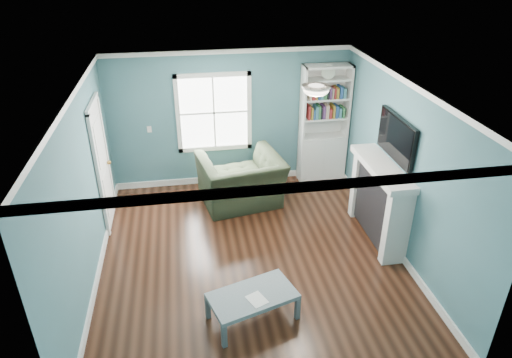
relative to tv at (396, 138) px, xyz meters
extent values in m
plane|color=black|center=(-2.20, -0.20, -1.72)|extent=(5.00, 5.00, 0.00)
plane|color=#3D6A71|center=(-2.20, 2.30, -0.43)|extent=(4.50, 0.00, 4.50)
plane|color=#3D6A71|center=(-2.20, -2.70, -0.43)|extent=(4.50, 0.00, 4.50)
plane|color=#3D6A71|center=(-4.45, -0.20, -0.43)|extent=(0.00, 5.00, 5.00)
plane|color=#3D6A71|center=(0.05, -0.20, -0.43)|extent=(0.00, 5.00, 5.00)
plane|color=white|center=(-2.20, -0.20, 0.88)|extent=(5.00, 5.00, 0.00)
cube|color=white|center=(-2.20, 2.28, -1.66)|extent=(4.50, 0.03, 0.12)
cube|color=white|center=(-4.44, -0.20, -1.66)|extent=(0.03, 5.00, 0.12)
cube|color=white|center=(0.03, -0.20, -1.66)|extent=(0.03, 5.00, 0.12)
cube|color=white|center=(-2.20, 2.28, 0.84)|extent=(4.50, 0.04, 0.08)
cube|color=white|center=(-2.20, -2.68, 0.84)|extent=(4.50, 0.04, 0.08)
cube|color=white|center=(-4.43, -0.20, 0.84)|extent=(0.04, 5.00, 0.08)
cube|color=white|center=(0.03, -0.20, 0.84)|extent=(0.04, 5.00, 0.08)
cube|color=white|center=(-2.50, 2.29, -0.27)|extent=(1.24, 0.01, 1.34)
cube|color=white|center=(-3.16, 2.28, -0.27)|extent=(0.08, 0.06, 1.50)
cube|color=white|center=(-1.84, 2.28, -0.27)|extent=(0.08, 0.06, 1.50)
cube|color=white|center=(-2.50, 2.28, -0.98)|extent=(1.40, 0.06, 0.08)
cube|color=white|center=(-2.50, 2.28, 0.44)|extent=(1.40, 0.06, 0.08)
cube|color=white|center=(-2.50, 2.28, -0.27)|extent=(1.24, 0.03, 0.03)
cube|color=white|center=(-2.50, 2.28, -0.27)|extent=(0.03, 0.03, 1.34)
cube|color=silver|center=(-0.43, 2.10, -1.27)|extent=(0.90, 0.35, 0.90)
cube|color=silver|center=(-0.86, 2.10, -0.12)|extent=(0.04, 0.35, 1.40)
cube|color=silver|center=(0.00, 2.10, -0.12)|extent=(0.04, 0.35, 1.40)
cube|color=silver|center=(-0.43, 2.26, -0.12)|extent=(0.90, 0.02, 1.40)
cube|color=silver|center=(-0.43, 2.10, 0.55)|extent=(0.90, 0.35, 0.04)
cube|color=silver|center=(-0.43, 2.10, -0.80)|extent=(0.84, 0.33, 0.03)
cube|color=silver|center=(-0.43, 2.10, -0.42)|extent=(0.84, 0.33, 0.03)
cube|color=silver|center=(-0.43, 2.10, -0.04)|extent=(0.84, 0.33, 0.03)
cube|color=silver|center=(-0.43, 2.10, 0.32)|extent=(0.84, 0.33, 0.03)
cube|color=maroon|center=(-0.43, 2.08, -0.30)|extent=(0.70, 0.25, 0.22)
cube|color=olive|center=(-0.43, 2.08, 0.08)|extent=(0.70, 0.25, 0.22)
cylinder|color=beige|center=(-0.43, 2.05, 0.46)|extent=(0.26, 0.06, 0.26)
cube|color=black|center=(-0.11, 0.00, -1.12)|extent=(0.30, 1.20, 1.10)
cube|color=black|center=(-0.13, 0.00, -1.32)|extent=(0.22, 0.65, 0.70)
cube|color=silver|center=(-0.13, -0.67, -1.12)|extent=(0.36, 0.16, 1.20)
cube|color=silver|center=(-0.13, 0.67, -1.12)|extent=(0.36, 0.16, 1.20)
cube|color=silver|center=(-0.15, 0.00, -0.47)|extent=(0.44, 1.58, 0.10)
cube|color=black|center=(0.00, 0.00, 0.00)|extent=(0.06, 1.10, 0.65)
cube|color=silver|center=(-4.43, 1.20, -0.70)|extent=(0.04, 0.80, 2.05)
cube|color=white|center=(-4.42, 0.75, -0.70)|extent=(0.05, 0.08, 2.13)
cube|color=white|center=(-4.42, 1.65, -0.70)|extent=(0.05, 0.08, 2.13)
cube|color=white|center=(-4.42, 1.20, 0.36)|extent=(0.05, 0.98, 0.08)
sphere|color=#BF8C3F|center=(-4.37, 1.50, -0.77)|extent=(0.07, 0.07, 0.07)
ellipsoid|color=white|center=(-1.30, -0.10, 0.82)|extent=(0.34, 0.34, 0.15)
cylinder|color=white|center=(-1.30, -0.10, 0.86)|extent=(0.38, 0.38, 0.03)
cube|color=white|center=(-3.70, 2.28, -0.52)|extent=(0.08, 0.01, 0.12)
imported|color=black|center=(-2.13, 1.40, -1.11)|extent=(1.54, 1.15, 1.22)
cube|color=#4C555B|center=(-2.78, -1.88, -1.56)|extent=(0.07, 0.07, 0.33)
cube|color=#4C555B|center=(-1.81, -1.57, -1.56)|extent=(0.07, 0.07, 0.33)
cube|color=#4C555B|center=(-2.93, -1.37, -1.56)|extent=(0.07, 0.07, 0.33)
cube|color=#4C555B|center=(-1.97, -1.07, -1.56)|extent=(0.07, 0.07, 0.33)
cube|color=#505F67|center=(-2.37, -1.47, -1.37)|extent=(1.20, 0.88, 0.06)
cube|color=white|center=(-2.33, -1.57, -1.33)|extent=(0.28, 0.31, 0.00)
camera|label=1|loc=(-3.04, -5.76, 2.60)|focal=32.00mm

